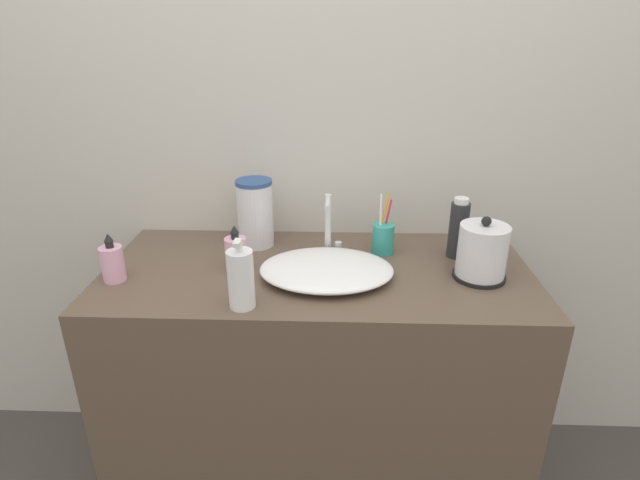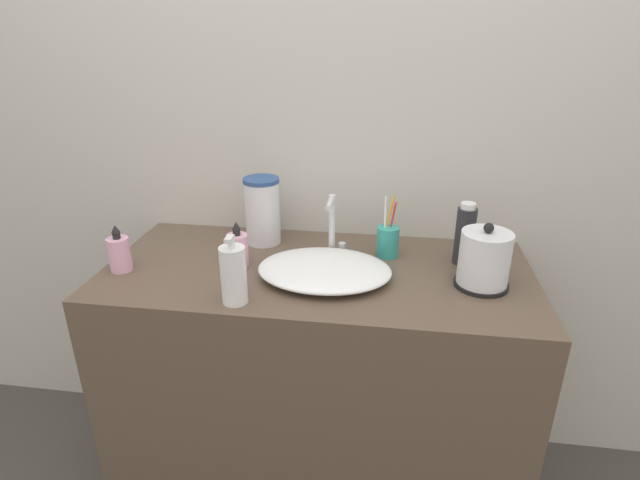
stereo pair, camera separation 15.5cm
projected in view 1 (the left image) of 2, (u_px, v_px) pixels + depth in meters
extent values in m
cube|color=beige|center=(321.00, 124.00, 1.74)|extent=(6.00, 0.04, 2.60)
cube|color=brown|center=(317.00, 383.00, 1.77)|extent=(1.36, 0.62, 0.90)
ellipsoid|color=white|center=(326.00, 269.00, 1.53)|extent=(0.41, 0.31, 0.05)
cylinder|color=silver|center=(328.00, 224.00, 1.66)|extent=(0.02, 0.02, 0.21)
cylinder|color=silver|center=(328.00, 203.00, 1.58)|extent=(0.02, 0.11, 0.02)
cylinder|color=silver|center=(338.00, 247.00, 1.70)|extent=(0.02, 0.02, 0.04)
cylinder|color=black|center=(479.00, 276.00, 1.53)|extent=(0.16, 0.16, 0.01)
cylinder|color=silver|center=(482.00, 252.00, 1.50)|extent=(0.15, 0.15, 0.17)
sphere|color=black|center=(486.00, 221.00, 1.46)|extent=(0.03, 0.03, 0.03)
cylinder|color=teal|center=(383.00, 239.00, 1.69)|extent=(0.07, 0.07, 0.10)
cylinder|color=white|center=(381.00, 219.00, 1.65)|extent=(0.01, 0.02, 0.17)
cylinder|color=yellow|center=(383.00, 217.00, 1.67)|extent=(0.04, 0.01, 0.17)
cylinder|color=#E5333F|center=(387.00, 220.00, 1.67)|extent=(0.03, 0.03, 0.15)
cylinder|color=white|center=(241.00, 279.00, 1.34)|extent=(0.07, 0.07, 0.17)
cylinder|color=white|center=(239.00, 247.00, 1.31)|extent=(0.02, 0.02, 0.02)
cube|color=white|center=(237.00, 243.00, 1.29)|extent=(0.02, 0.04, 0.01)
cylinder|color=#EAA8C6|center=(113.00, 264.00, 1.50)|extent=(0.07, 0.07, 0.11)
cylinder|color=black|center=(109.00, 244.00, 1.47)|extent=(0.02, 0.02, 0.02)
cone|color=black|center=(108.00, 237.00, 1.47)|extent=(0.03, 0.03, 0.02)
cylinder|color=#28282D|center=(458.00, 230.00, 1.64)|extent=(0.06, 0.06, 0.19)
cylinder|color=white|center=(462.00, 201.00, 1.60)|extent=(0.05, 0.05, 0.02)
cylinder|color=#EAA8C6|center=(236.00, 254.00, 1.56)|extent=(0.07, 0.07, 0.11)
cylinder|color=black|center=(235.00, 236.00, 1.54)|extent=(0.02, 0.02, 0.02)
cone|color=black|center=(234.00, 229.00, 1.53)|extent=(0.03, 0.03, 0.02)
cylinder|color=silver|center=(255.00, 215.00, 1.73)|extent=(0.12, 0.12, 0.22)
cylinder|color=#2D4C84|center=(254.00, 182.00, 1.68)|extent=(0.12, 0.12, 0.01)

